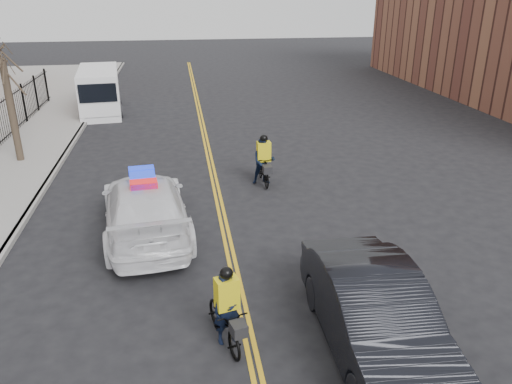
{
  "coord_description": "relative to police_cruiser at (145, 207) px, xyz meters",
  "views": [
    {
      "loc": [
        -1.13,
        -10.4,
        6.65
      ],
      "look_at": [
        0.87,
        2.38,
        1.3
      ],
      "focal_mm": 35.0,
      "sensor_mm": 36.0,
      "label": 1
    }
  ],
  "objects": [
    {
      "name": "ground",
      "position": [
        2.25,
        -2.89,
        -0.84
      ],
      "size": [
        120.0,
        120.0,
        0.0
      ],
      "primitive_type": "plane",
      "color": "black",
      "rests_on": "ground"
    },
    {
      "name": "center_line_left",
      "position": [
        2.17,
        5.11,
        -0.83
      ],
      "size": [
        0.1,
        60.0,
        0.01
      ],
      "primitive_type": "cube",
      "color": "gold",
      "rests_on": "ground"
    },
    {
      "name": "center_line_right",
      "position": [
        2.33,
        5.11,
        -0.83
      ],
      "size": [
        0.1,
        60.0,
        0.01
      ],
      "primitive_type": "cube",
      "color": "gold",
      "rests_on": "ground"
    },
    {
      "name": "sidewalk",
      "position": [
        -5.25,
        5.11,
        -0.76
      ],
      "size": [
        3.0,
        60.0,
        0.15
      ],
      "primitive_type": "cube",
      "color": "gray",
      "rests_on": "ground"
    },
    {
      "name": "curb",
      "position": [
        -3.75,
        5.11,
        -0.76
      ],
      "size": [
        0.2,
        60.0,
        0.15
      ],
      "primitive_type": "cube",
      "color": "gray",
      "rests_on": "ground"
    },
    {
      "name": "street_tree",
      "position": [
        -5.35,
        7.11,
        2.7
      ],
      "size": [
        3.2,
        3.2,
        4.8
      ],
      "color": "#3B2D23",
      "rests_on": "sidewalk"
    },
    {
      "name": "police_cruiser",
      "position": [
        0.0,
        0.0,
        0.0
      ],
      "size": [
        2.92,
        5.93,
        1.82
      ],
      "rotation": [
        0.0,
        0.0,
        3.25
      ],
      "color": "white",
      "rests_on": "ground"
    },
    {
      "name": "dark_sedan",
      "position": [
        4.59,
        -5.87,
        0.01
      ],
      "size": [
        1.86,
        5.15,
        1.69
      ],
      "primitive_type": "imported",
      "rotation": [
        0.0,
        0.0,
        -0.01
      ],
      "color": "black",
      "rests_on": "ground"
    },
    {
      "name": "cargo_van",
      "position": [
        -3.23,
        15.68,
        0.34
      ],
      "size": [
        2.68,
        5.91,
        2.4
      ],
      "rotation": [
        0.0,
        0.0,
        0.11
      ],
      "color": "white",
      "rests_on": "ground"
    },
    {
      "name": "cyclist_near",
      "position": [
        1.83,
        -5.11,
        -0.24
      ],
      "size": [
        1.02,
        1.83,
        1.71
      ],
      "rotation": [
        0.0,
        0.0,
        0.25
      ],
      "color": "black",
      "rests_on": "ground"
    },
    {
      "name": "cyclist_far",
      "position": [
        4.0,
        3.39,
        -0.11
      ],
      "size": [
        0.84,
        1.83,
        1.83
      ],
      "rotation": [
        0.0,
        0.0,
        0.03
      ],
      "color": "black",
      "rests_on": "ground"
    }
  ]
}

